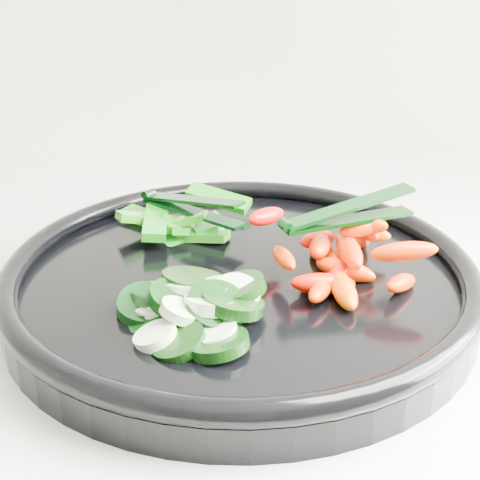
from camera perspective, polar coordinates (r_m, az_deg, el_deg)
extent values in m
cylinder|color=black|center=(0.54, 0.00, -4.12)|extent=(0.40, 0.40, 0.02)
torus|color=black|center=(0.53, 0.00, -2.36)|extent=(0.41, 0.41, 0.02)
cylinder|color=black|center=(0.44, -5.29, -8.65)|extent=(0.05, 0.05, 0.02)
cylinder|color=#D8F4C3|center=(0.45, -7.21, -8.14)|extent=(0.04, 0.04, 0.02)
cylinder|color=black|center=(0.49, -7.27, -5.17)|extent=(0.05, 0.05, 0.03)
cylinder|color=#C8E8BA|center=(0.49, -5.88, -5.26)|extent=(0.05, 0.05, 0.02)
cylinder|color=black|center=(0.48, -7.88, -5.65)|extent=(0.05, 0.05, 0.03)
cylinder|color=beige|center=(0.49, -7.64, -4.97)|extent=(0.03, 0.03, 0.02)
cylinder|color=black|center=(0.44, -1.86, -8.85)|extent=(0.04, 0.04, 0.02)
cylinder|color=beige|center=(0.45, -2.54, -7.92)|extent=(0.05, 0.05, 0.02)
cylinder|color=black|center=(0.50, -4.58, -4.62)|extent=(0.06, 0.06, 0.02)
cylinder|color=#E6FAC8|center=(0.51, -3.70, -3.97)|extent=(0.04, 0.05, 0.02)
cylinder|color=black|center=(0.48, -7.49, -5.71)|extent=(0.05, 0.05, 0.01)
cylinder|color=beige|center=(0.48, -7.03, -5.88)|extent=(0.05, 0.05, 0.01)
cylinder|color=black|center=(0.48, -8.06, -5.74)|extent=(0.06, 0.06, 0.02)
cylinder|color=beige|center=(0.48, -8.43, -5.63)|extent=(0.04, 0.04, 0.01)
cylinder|color=black|center=(0.48, -7.27, -6.22)|extent=(0.06, 0.05, 0.03)
cylinder|color=beige|center=(0.48, -7.79, -5.66)|extent=(0.03, 0.03, 0.02)
cylinder|color=black|center=(0.49, -3.95, -3.57)|extent=(0.07, 0.07, 0.02)
cylinder|color=beige|center=(0.49, -4.95, -3.98)|extent=(0.04, 0.04, 0.02)
cylinder|color=black|center=(0.47, -5.47, -5.17)|extent=(0.06, 0.06, 0.03)
cylinder|color=#DFF8C6|center=(0.46, -5.15, -6.05)|extent=(0.03, 0.04, 0.02)
cylinder|color=black|center=(0.46, -2.05, -5.66)|extent=(0.06, 0.06, 0.03)
cylinder|color=beige|center=(0.47, -0.38, -4.75)|extent=(0.05, 0.05, 0.03)
cylinder|color=black|center=(0.48, -0.37, -4.24)|extent=(0.05, 0.05, 0.02)
cylinder|color=beige|center=(0.48, -2.43, -4.42)|extent=(0.04, 0.04, 0.02)
cylinder|color=black|center=(0.46, -0.61, -5.44)|extent=(0.06, 0.06, 0.02)
cylinder|color=#D0EFBF|center=(0.46, -2.61, -5.44)|extent=(0.05, 0.05, 0.02)
ellipsoid|color=red|center=(0.52, 8.17, -3.17)|extent=(0.04, 0.04, 0.02)
ellipsoid|color=red|center=(0.51, 7.12, -3.71)|extent=(0.05, 0.02, 0.02)
ellipsoid|color=#DD5200|center=(0.50, 8.81, -4.23)|extent=(0.02, 0.05, 0.02)
ellipsoid|color=#EA5200|center=(0.55, 7.56, -1.35)|extent=(0.04, 0.05, 0.03)
ellipsoid|color=#FC5000|center=(0.52, 13.57, -3.59)|extent=(0.04, 0.04, 0.02)
ellipsoid|color=red|center=(0.54, 8.02, -1.72)|extent=(0.02, 0.05, 0.02)
ellipsoid|color=#FE5600|center=(0.50, 6.86, -4.34)|extent=(0.03, 0.04, 0.02)
ellipsoid|color=#F26200|center=(0.53, 9.00, -2.53)|extent=(0.05, 0.04, 0.03)
ellipsoid|color=#E35300|center=(0.59, 10.19, 0.30)|extent=(0.02, 0.05, 0.02)
ellipsoid|color=#FF5600|center=(0.59, 6.76, 0.54)|extent=(0.03, 0.04, 0.02)
ellipsoid|color=#FF5A00|center=(0.51, 3.76, -1.52)|extent=(0.02, 0.04, 0.02)
ellipsoid|color=#ED0E00|center=(0.56, 10.98, 0.69)|extent=(0.02, 0.05, 0.03)
ellipsoid|color=#FF2300|center=(0.53, 6.83, -0.49)|extent=(0.03, 0.05, 0.03)
ellipsoid|color=#EB5300|center=(0.53, 9.29, -0.82)|extent=(0.02, 0.06, 0.02)
ellipsoid|color=red|center=(0.54, 6.68, 0.06)|extent=(0.04, 0.04, 0.02)
ellipsoid|color=#F55F00|center=(0.56, 10.65, 0.66)|extent=(0.05, 0.02, 0.02)
ellipsoid|color=#FC1000|center=(0.54, 10.22, 1.37)|extent=(0.05, 0.05, 0.03)
ellipsoid|color=red|center=(0.55, 2.27, 2.03)|extent=(0.04, 0.04, 0.02)
ellipsoid|color=#EB3D00|center=(0.53, 10.37, 1.01)|extent=(0.04, 0.02, 0.02)
ellipsoid|color=#F94700|center=(0.50, 13.81, -0.97)|extent=(0.05, 0.02, 0.02)
cube|color=#09660F|center=(0.61, -3.40, 1.28)|extent=(0.03, 0.06, 0.02)
cube|color=#0E740B|center=(0.61, -3.62, 1.09)|extent=(0.07, 0.04, 0.03)
cube|color=#0A720C|center=(0.59, -3.25, 0.34)|extent=(0.05, 0.04, 0.01)
cube|color=#0B7511|center=(0.60, -4.01, 0.75)|extent=(0.06, 0.05, 0.02)
cube|color=#13700A|center=(0.63, -8.02, 1.83)|extent=(0.05, 0.05, 0.01)
cube|color=#0A710E|center=(0.61, -5.49, 0.98)|extent=(0.02, 0.06, 0.02)
cube|color=#0E6F0A|center=(0.60, -4.97, 1.62)|extent=(0.05, 0.03, 0.02)
cube|color=#106B0A|center=(0.61, -8.12, 1.86)|extent=(0.05, 0.03, 0.02)
cube|color=#1C710A|center=(0.60, -7.21, 1.52)|extent=(0.02, 0.07, 0.01)
cube|color=#1B6F0A|center=(0.65, -1.85, 3.59)|extent=(0.06, 0.05, 0.02)
cylinder|color=black|center=(0.50, 3.86, 1.27)|extent=(0.01, 0.01, 0.01)
cube|color=black|center=(0.53, 9.25, 1.68)|extent=(0.11, 0.04, 0.00)
cube|color=black|center=(0.52, 9.33, 2.84)|extent=(0.11, 0.04, 0.02)
cylinder|color=black|center=(0.64, -7.79, 3.91)|extent=(0.01, 0.01, 0.01)
cube|color=black|center=(0.60, -4.08, 2.40)|extent=(0.09, 0.09, 0.00)
cube|color=black|center=(0.60, -4.11, 3.42)|extent=(0.09, 0.09, 0.02)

